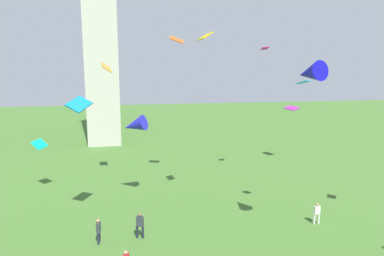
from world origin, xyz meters
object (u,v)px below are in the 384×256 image
object	(u,v)px
kite_flying_9	(292,108)
person_0	(317,212)
kite_flying_1	(265,48)
kite_flying_3	(39,144)
person_4	(98,230)
kite_flying_0	(177,40)
person_3	(140,224)
kite_flying_7	(79,104)
kite_flying_8	(205,36)
kite_flying_4	(310,73)
kite_flying_6	(303,82)
kite_flying_2	(134,125)
kite_flying_5	(107,67)

from	to	relation	value
kite_flying_9	person_0	bearing A→B (deg)	143.46
kite_flying_1	kite_flying_3	size ratio (longest dim) A/B	0.66
person_4	kite_flying_0	xyz separation A→B (m)	(6.86, 9.89, 12.92)
kite_flying_3	person_3	bearing A→B (deg)	-5.17
kite_flying_7	kite_flying_8	bearing A→B (deg)	124.88
person_0	kite_flying_3	world-z (taller)	kite_flying_3
kite_flying_1	kite_flying_4	distance (m)	13.35
person_0	kite_flying_6	distance (m)	9.36
kite_flying_2	kite_flying_5	bearing A→B (deg)	-128.18
person_4	kite_flying_8	bearing A→B (deg)	-61.29
kite_flying_0	kite_flying_7	size ratio (longest dim) A/B	0.83
kite_flying_2	kite_flying_4	world-z (taller)	kite_flying_4
kite_flying_2	kite_flying_8	distance (m)	9.29
person_3	kite_flying_6	world-z (taller)	kite_flying_6
kite_flying_0	kite_flying_6	distance (m)	12.83
kite_flying_8	person_3	bearing A→B (deg)	-66.70
kite_flying_6	kite_flying_8	xyz separation A→B (m)	(-5.85, 3.62, 3.25)
person_3	kite_flying_4	world-z (taller)	kite_flying_4
kite_flying_9	kite_flying_3	bearing A→B (deg)	85.55
kite_flying_5	person_4	bearing A→B (deg)	171.17
kite_flying_2	kite_flying_7	bearing A→B (deg)	-15.12
kite_flying_9	kite_flying_1	bearing A→B (deg)	119.14
kite_flying_1	kite_flying_5	world-z (taller)	kite_flying_1
person_3	kite_flying_7	xyz separation A→B (m)	(-3.69, 2.77, 7.67)
kite_flying_8	person_0	bearing A→B (deg)	53.80
kite_flying_5	kite_flying_8	xyz separation A→B (m)	(7.32, -8.71, 2.03)
kite_flying_3	kite_flying_4	size ratio (longest dim) A/B	0.80
kite_flying_6	kite_flying_8	size ratio (longest dim) A/B	0.73
person_0	kite_flying_7	world-z (taller)	kite_flying_7
kite_flying_5	kite_flying_9	distance (m)	22.23
kite_flying_5	kite_flying_9	xyz separation A→B (m)	(21.47, 3.46, -4.62)
person_4	kite_flying_1	distance (m)	21.73
kite_flying_2	kite_flying_7	xyz separation A→B (m)	(-3.79, -4.02, 2.16)
kite_flying_2	kite_flying_7	distance (m)	5.93
kite_flying_0	kite_flying_7	xyz separation A→B (m)	(-7.94, -7.04, -5.17)
person_4	kite_flying_6	world-z (taller)	kite_flying_6
person_4	kite_flying_3	distance (m)	12.90
kite_flying_1	kite_flying_6	distance (m)	10.28
kite_flying_0	kite_flying_1	bearing A→B (deg)	-172.92
kite_flying_5	kite_flying_9	bearing A→B (deg)	-87.37
person_4	kite_flying_1	world-z (taller)	kite_flying_1
person_0	kite_flying_7	xyz separation A→B (m)	(-16.20, 3.47, 7.77)
person_4	kite_flying_7	world-z (taller)	kite_flying_7
kite_flying_3	kite_flying_4	bearing A→B (deg)	8.77
kite_flying_3	kite_flying_6	xyz separation A→B (m)	(19.32, -11.38, 5.71)
kite_flying_1	kite_flying_3	world-z (taller)	kite_flying_1
kite_flying_6	person_3	bearing A→B (deg)	-117.01
person_4	kite_flying_3	size ratio (longest dim) A/B	1.02
kite_flying_3	kite_flying_8	xyz separation A→B (m)	(13.47, -7.77, 8.96)
person_4	kite_flying_2	world-z (taller)	kite_flying_2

